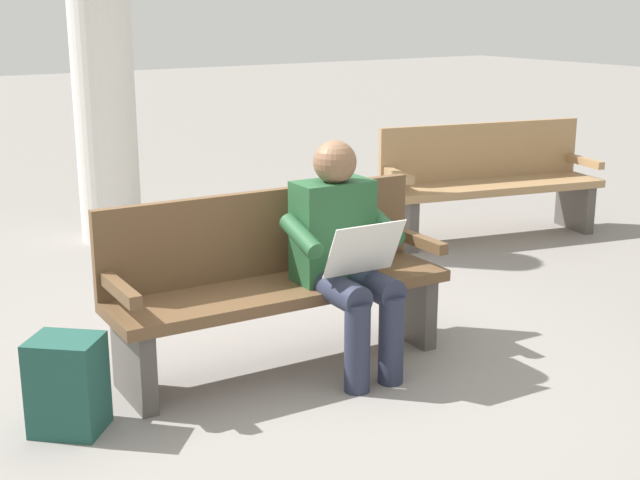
{
  "coord_description": "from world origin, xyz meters",
  "views": [
    {
      "loc": [
        2.18,
        3.72,
        1.85
      ],
      "look_at": [
        -0.13,
        0.15,
        0.7
      ],
      "focal_mm": 49.77,
      "sensor_mm": 36.0,
      "label": 1
    }
  ],
  "objects_px": {
    "bench_near": "(276,279)",
    "bench_far": "(489,180)",
    "person_seated": "(344,251)",
    "support_pillar": "(99,16)",
    "backpack": "(68,385)"
  },
  "relations": [
    {
      "from": "person_seated",
      "to": "bench_far",
      "type": "xyz_separation_m",
      "value": [
        -2.51,
        -1.6,
        -0.17
      ]
    },
    {
      "from": "person_seated",
      "to": "backpack",
      "type": "relative_size",
      "value": 2.71
    },
    {
      "from": "bench_far",
      "to": "support_pillar",
      "type": "distance_m",
      "value": 3.29
    },
    {
      "from": "person_seated",
      "to": "bench_near",
      "type": "bearing_deg",
      "value": -40.75
    },
    {
      "from": "person_seated",
      "to": "support_pillar",
      "type": "xyz_separation_m",
      "value": [
        0.1,
        -3.14,
        1.11
      ]
    },
    {
      "from": "bench_far",
      "to": "person_seated",
      "type": "bearing_deg",
      "value": 44.8
    },
    {
      "from": "bench_far",
      "to": "backpack",
      "type": "bearing_deg",
      "value": 33.46
    },
    {
      "from": "bench_near",
      "to": "bench_far",
      "type": "height_order",
      "value": "same"
    },
    {
      "from": "bench_far",
      "to": "bench_near",
      "type": "bearing_deg",
      "value": 38.35
    },
    {
      "from": "bench_near",
      "to": "person_seated",
      "type": "height_order",
      "value": "person_seated"
    },
    {
      "from": "bench_near",
      "to": "support_pillar",
      "type": "height_order",
      "value": "support_pillar"
    },
    {
      "from": "backpack",
      "to": "bench_far",
      "type": "xyz_separation_m",
      "value": [
        -3.93,
        -1.52,
        0.24
      ]
    },
    {
      "from": "bench_near",
      "to": "backpack",
      "type": "relative_size",
      "value": 4.18
    },
    {
      "from": "person_seated",
      "to": "support_pillar",
      "type": "bearing_deg",
      "value": -85.73
    },
    {
      "from": "bench_far",
      "to": "support_pillar",
      "type": "height_order",
      "value": "support_pillar"
    }
  ]
}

